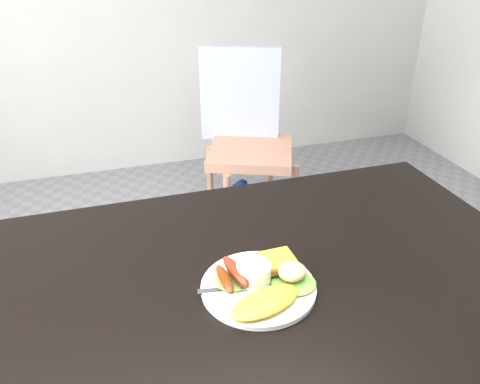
{
  "coord_description": "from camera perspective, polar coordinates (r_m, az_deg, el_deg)",
  "views": [
    {
      "loc": [
        -0.26,
        -0.68,
        1.35
      ],
      "look_at": [
        -0.02,
        0.1,
        0.9
      ],
      "focal_mm": 35.0,
      "sensor_mm": 36.0,
      "label": 1
    }
  ],
  "objects": [
    {
      "name": "dining_table",
      "position": [
        0.96,
        2.98,
        -11.59
      ],
      "size": [
        1.2,
        0.8,
        0.04
      ],
      "primitive_type": "cube",
      "color": "black",
      "rests_on": "ground"
    },
    {
      "name": "dining_chair",
      "position": [
        2.23,
        1.31,
        4.85
      ],
      "size": [
        0.5,
        0.5,
        0.05
      ],
      "primitive_type": "cube",
      "rotation": [
        0.0,
        0.0,
        -0.4
      ],
      "color": "tan",
      "rests_on": "ground"
    },
    {
      "name": "person",
      "position": [
        1.41,
        6.81,
        4.85
      ],
      "size": [
        0.64,
        0.51,
        1.57
      ],
      "primitive_type": "imported",
      "rotation": [
        0.0,
        0.0,
        2.88
      ],
      "color": "navy",
      "rests_on": "ground"
    },
    {
      "name": "plate",
      "position": [
        0.92,
        2.25,
        -11.52
      ],
      "size": [
        0.22,
        0.22,
        0.01
      ],
      "primitive_type": "cylinder",
      "color": "white",
      "rests_on": "dining_table"
    },
    {
      "name": "lettuce_left",
      "position": [
        0.92,
        -0.91,
        -10.69
      ],
      "size": [
        0.09,
        0.09,
        0.01
      ],
      "primitive_type": "ellipsoid",
      "rotation": [
        0.0,
        0.0,
        -0.28
      ],
      "color": "olive",
      "rests_on": "plate"
    },
    {
      "name": "lettuce_right",
      "position": [
        0.92,
        6.56,
        -10.94
      ],
      "size": [
        0.1,
        0.1,
        0.01
      ],
      "primitive_type": "ellipsoid",
      "rotation": [
        0.0,
        0.0,
        -0.26
      ],
      "color": "green",
      "rests_on": "plate"
    },
    {
      "name": "omelette",
      "position": [
        0.86,
        3.12,
        -13.25
      ],
      "size": [
        0.16,
        0.11,
        0.02
      ],
      "primitive_type": "ellipsoid",
      "rotation": [
        0.0,
        0.0,
        0.3
      ],
      "color": "gold",
      "rests_on": "plate"
    },
    {
      "name": "sausage_a",
      "position": [
        0.89,
        -1.88,
        -10.55
      ],
      "size": [
        0.03,
        0.09,
        0.02
      ],
      "primitive_type": "ellipsoid",
      "rotation": [
        0.0,
        0.0,
        0.06
      ],
      "color": "#63330A",
      "rests_on": "lettuce_left"
    },
    {
      "name": "sausage_b",
      "position": [
        0.91,
        -0.56,
        -9.66
      ],
      "size": [
        0.04,
        0.11,
        0.03
      ],
      "primitive_type": "ellipsoid",
      "rotation": [
        0.0,
        0.0,
        0.15
      ],
      "color": "maroon",
      "rests_on": "lettuce_left"
    },
    {
      "name": "ramekin",
      "position": [
        0.91,
        1.7,
        -9.83
      ],
      "size": [
        0.08,
        0.08,
        0.04
      ],
      "primitive_type": "cylinder",
      "rotation": [
        0.0,
        0.0,
        -0.2
      ],
      "color": "white",
      "rests_on": "plate"
    },
    {
      "name": "toast_a",
      "position": [
        0.95,
        2.86,
        -8.87
      ],
      "size": [
        0.07,
        0.07,
        0.01
      ],
      "primitive_type": "cube",
      "rotation": [
        0.0,
        0.0,
        -0.03
      ],
      "color": "brown",
      "rests_on": "plate"
    },
    {
      "name": "toast_b",
      "position": [
        0.94,
        4.66,
        -8.4
      ],
      "size": [
        0.07,
        0.07,
        0.01
      ],
      "primitive_type": "cube",
      "rotation": [
        0.0,
        0.0,
        0.03
      ],
      "color": "#8C3917",
      "rests_on": "toast_a"
    },
    {
      "name": "potato_salad",
      "position": [
        0.91,
        6.39,
        -9.62
      ],
      "size": [
        0.06,
        0.06,
        0.03
      ],
      "primitive_type": "ellipsoid",
      "rotation": [
        0.0,
        0.0,
        0.1
      ],
      "color": "beige",
      "rests_on": "lettuce_right"
    },
    {
      "name": "fork",
      "position": [
        0.9,
        -0.13,
        -11.65
      ],
      "size": [
        0.16,
        0.04,
        0.0
      ],
      "primitive_type": "cube",
      "rotation": [
        0.0,
        0.0,
        -0.15
      ],
      "color": "#ADAFB7",
      "rests_on": "plate"
    }
  ]
}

